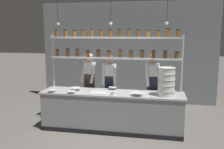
{
  "coord_description": "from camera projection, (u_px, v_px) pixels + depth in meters",
  "views": [
    {
      "loc": [
        1.09,
        -5.57,
        2.3
      ],
      "look_at": [
        -0.03,
        0.2,
        1.3
      ],
      "focal_mm": 40.0,
      "sensor_mm": 36.0,
      "label": 1
    }
  ],
  "objects": [
    {
      "name": "chef_center",
      "position": [
        109.0,
        83.0,
        6.46
      ],
      "size": [
        0.39,
        0.32,
        1.73
      ],
      "rotation": [
        0.0,
        0.0,
        0.13
      ],
      "color": "black",
      "rests_on": "ground_plane"
    },
    {
      "name": "chef_left",
      "position": [
        89.0,
        81.0,
        6.6
      ],
      "size": [
        0.42,
        0.35,
        1.77
      ],
      "rotation": [
        0.0,
        0.0,
        -0.28
      ],
      "color": "black",
      "rests_on": "ground_plane"
    },
    {
      "name": "back_wall",
      "position": [
        127.0,
        53.0,
        8.2
      ],
      "size": [
        5.73,
        0.12,
        3.26
      ],
      "primitive_type": "cube",
      "color": "gray",
      "rests_on": "ground_plane"
    },
    {
      "name": "cutting_board",
      "position": [
        99.0,
        93.0,
        5.69
      ],
      "size": [
        0.4,
        0.26,
        0.02
      ],
      "color": "silver",
      "rests_on": "prep_counter"
    },
    {
      "name": "serving_cup_by_board",
      "position": [
        113.0,
        93.0,
        5.51
      ],
      "size": [
        0.09,
        0.09,
        0.09
      ],
      "color": "silver",
      "rests_on": "prep_counter"
    },
    {
      "name": "ground_plane",
      "position": [
        112.0,
        129.0,
        5.98
      ],
      "size": [
        40.0,
        40.0,
        0.0
      ],
      "primitive_type": "plane",
      "color": "slate"
    },
    {
      "name": "prep_bowl_near_left",
      "position": [
        137.0,
        94.0,
        5.48
      ],
      "size": [
        0.27,
        0.27,
        0.07
      ],
      "color": "silver",
      "rests_on": "prep_counter"
    },
    {
      "name": "container_stack",
      "position": [
        167.0,
        82.0,
        5.42
      ],
      "size": [
        0.37,
        0.37,
        0.63
      ],
      "color": "white",
      "rests_on": "prep_counter"
    },
    {
      "name": "spice_shelf_unit",
      "position": [
        115.0,
        49.0,
        5.98
      ],
      "size": [
        3.22,
        0.28,
        2.39
      ],
      "color": "#B7BABF",
      "rests_on": "ground_plane"
    },
    {
      "name": "prep_bowl_near_right",
      "position": [
        52.0,
        91.0,
        5.82
      ],
      "size": [
        0.2,
        0.2,
        0.06
      ],
      "color": "white",
      "rests_on": "prep_counter"
    },
    {
      "name": "prep_bowl_center_front",
      "position": [
        75.0,
        89.0,
        5.98
      ],
      "size": [
        0.26,
        0.26,
        0.07
      ],
      "color": "white",
      "rests_on": "prep_counter"
    },
    {
      "name": "serving_cup_front",
      "position": [
        162.0,
        91.0,
        5.73
      ],
      "size": [
        0.09,
        0.09,
        0.11
      ],
      "color": "silver",
      "rests_on": "prep_counter"
    },
    {
      "name": "prep_counter",
      "position": [
        112.0,
        111.0,
        5.9
      ],
      "size": [
        3.33,
        0.76,
        0.92
      ],
      "color": "gray",
      "rests_on": "ground_plane"
    },
    {
      "name": "prep_bowl_center_back",
      "position": [
        72.0,
        92.0,
        5.71
      ],
      "size": [
        0.19,
        0.19,
        0.05
      ],
      "color": "white",
      "rests_on": "prep_counter"
    },
    {
      "name": "prep_bowl_far_left",
      "position": [
        113.0,
        88.0,
        6.09
      ],
      "size": [
        0.21,
        0.21,
        0.06
      ],
      "color": "silver",
      "rests_on": "prep_counter"
    },
    {
      "name": "chef_right",
      "position": [
        152.0,
        84.0,
        6.22
      ],
      "size": [
        0.42,
        0.35,
        1.77
      ],
      "rotation": [
        0.0,
        0.0,
        0.3
      ],
      "color": "black",
      "rests_on": "ground_plane"
    },
    {
      "name": "pendant_light_row",
      "position": [
        110.0,
        22.0,
        5.56
      ],
      "size": [
        2.55,
        0.07,
        0.76
      ],
      "color": "black"
    }
  ]
}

